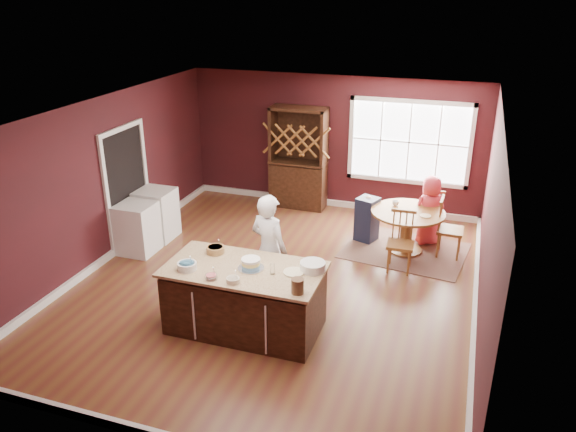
# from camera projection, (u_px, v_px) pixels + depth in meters

# --- Properties ---
(room_shell) EXTENTS (7.00, 7.00, 7.00)m
(room_shell) POSITION_uv_depth(u_px,v_px,m) (276.00, 203.00, 8.28)
(room_shell) COLOR brown
(room_shell) RESTS_ON ground
(window) EXTENTS (2.36, 0.10, 1.66)m
(window) POSITION_uv_depth(u_px,v_px,m) (409.00, 142.00, 10.82)
(window) COLOR white
(window) RESTS_ON room_shell
(doorway) EXTENTS (0.08, 1.26, 2.13)m
(doorway) POSITION_uv_depth(u_px,v_px,m) (127.00, 188.00, 9.80)
(doorway) COLOR white
(doorway) RESTS_ON room_shell
(kitchen_island) EXTENTS (2.07, 1.09, 0.92)m
(kitchen_island) POSITION_uv_depth(u_px,v_px,m) (245.00, 300.00, 7.49)
(kitchen_island) COLOR black
(kitchen_island) RESTS_ON ground
(dining_table) EXTENTS (1.26, 1.26, 0.75)m
(dining_table) POSITION_uv_depth(u_px,v_px,m) (407.00, 223.00, 9.64)
(dining_table) COLOR olive
(dining_table) RESTS_ON ground
(baker) EXTENTS (0.70, 0.57, 1.67)m
(baker) POSITION_uv_depth(u_px,v_px,m) (269.00, 249.00, 8.01)
(baker) COLOR silver
(baker) RESTS_ON ground
(layer_cake) EXTENTS (0.35, 0.35, 0.14)m
(layer_cake) POSITION_uv_depth(u_px,v_px,m) (251.00, 264.00, 7.27)
(layer_cake) COLOR white
(layer_cake) RESTS_ON kitchen_island
(bowl_blue) EXTENTS (0.25, 0.25, 0.10)m
(bowl_blue) POSITION_uv_depth(u_px,v_px,m) (187.00, 266.00, 7.25)
(bowl_blue) COLOR white
(bowl_blue) RESTS_ON kitchen_island
(bowl_yellow) EXTENTS (0.25, 0.25, 0.09)m
(bowl_yellow) POSITION_uv_depth(u_px,v_px,m) (215.00, 250.00, 7.70)
(bowl_yellow) COLOR olive
(bowl_yellow) RESTS_ON kitchen_island
(bowl_pink) EXTENTS (0.16, 0.16, 0.06)m
(bowl_pink) POSITION_uv_depth(u_px,v_px,m) (211.00, 277.00, 7.03)
(bowl_pink) COLOR white
(bowl_pink) RESTS_ON kitchen_island
(bowl_olive) EXTENTS (0.17, 0.17, 0.06)m
(bowl_olive) POSITION_uv_depth(u_px,v_px,m) (233.00, 280.00, 6.94)
(bowl_olive) COLOR beige
(bowl_olive) RESTS_ON kitchen_island
(drinking_glass) EXTENTS (0.07, 0.07, 0.14)m
(drinking_glass) POSITION_uv_depth(u_px,v_px,m) (273.00, 269.00, 7.13)
(drinking_glass) COLOR white
(drinking_glass) RESTS_ON kitchen_island
(dinner_plate) EXTENTS (0.27, 0.27, 0.02)m
(dinner_plate) POSITION_uv_depth(u_px,v_px,m) (294.00, 272.00, 7.18)
(dinner_plate) COLOR beige
(dinner_plate) RESTS_ON kitchen_island
(white_tub) EXTENTS (0.33, 0.33, 0.11)m
(white_tub) POSITION_uv_depth(u_px,v_px,m) (313.00, 266.00, 7.23)
(white_tub) COLOR beige
(white_tub) RESTS_ON kitchen_island
(stoneware_crock) EXTENTS (0.15, 0.15, 0.19)m
(stoneware_crock) POSITION_uv_depth(u_px,v_px,m) (297.00, 286.00, 6.69)
(stoneware_crock) COLOR brown
(stoneware_crock) RESTS_ON kitchen_island
(rug) EXTENTS (2.22, 1.82, 0.01)m
(rug) POSITION_uv_depth(u_px,v_px,m) (405.00, 250.00, 9.84)
(rug) COLOR brown
(rug) RESTS_ON ground
(chair_east) EXTENTS (0.43, 0.45, 1.05)m
(chair_east) POSITION_uv_depth(u_px,v_px,m) (451.00, 228.00, 9.48)
(chair_east) COLOR #976324
(chair_east) RESTS_ON ground
(chair_south) EXTENTS (0.44, 0.42, 1.01)m
(chair_south) POSITION_uv_depth(u_px,v_px,m) (401.00, 242.00, 8.99)
(chair_south) COLOR #946225
(chair_south) RESTS_ON ground
(chair_north) EXTENTS (0.44, 0.42, 0.96)m
(chair_north) POSITION_uv_depth(u_px,v_px,m) (432.00, 211.00, 10.25)
(chair_north) COLOR brown
(chair_north) RESTS_ON ground
(seated_woman) EXTENTS (0.74, 0.66, 1.27)m
(seated_woman) POSITION_uv_depth(u_px,v_px,m) (430.00, 211.00, 9.89)
(seated_woman) COLOR #D63746
(seated_woman) RESTS_ON ground
(high_chair) EXTENTS (0.44, 0.44, 0.85)m
(high_chair) POSITION_uv_depth(u_px,v_px,m) (367.00, 218.00, 10.10)
(high_chair) COLOR black
(high_chair) RESTS_ON ground
(toddler) EXTENTS (0.18, 0.14, 0.26)m
(toddler) POSITION_uv_depth(u_px,v_px,m) (369.00, 196.00, 10.06)
(toddler) COLOR #8CA5BF
(toddler) RESTS_ON high_chair
(table_plate) EXTENTS (0.19, 0.19, 0.01)m
(table_plate) POSITION_uv_depth(u_px,v_px,m) (425.00, 216.00, 9.35)
(table_plate) COLOR beige
(table_plate) RESTS_ON dining_table
(table_cup) EXTENTS (0.12, 0.12, 0.09)m
(table_cup) POSITION_uv_depth(u_px,v_px,m) (396.00, 203.00, 9.78)
(table_cup) COLOR white
(table_cup) RESTS_ON dining_table
(hutch) EXTENTS (1.14, 0.47, 2.09)m
(hutch) POSITION_uv_depth(u_px,v_px,m) (298.00, 158.00, 11.41)
(hutch) COLOR #3A1D10
(hutch) RESTS_ON ground
(washer) EXTENTS (0.61, 0.59, 0.88)m
(washer) POSITION_uv_depth(u_px,v_px,m) (137.00, 228.00, 9.65)
(washer) COLOR white
(washer) RESTS_ON ground
(dryer) EXTENTS (0.63, 0.61, 0.92)m
(dryer) POSITION_uv_depth(u_px,v_px,m) (157.00, 214.00, 10.20)
(dryer) COLOR silver
(dryer) RESTS_ON ground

